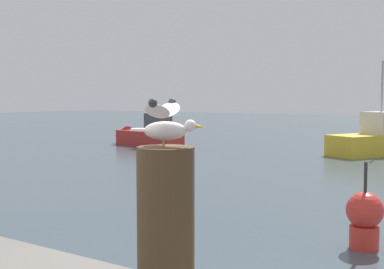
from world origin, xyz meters
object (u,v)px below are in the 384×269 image
channel_buoy (365,218)px  mooring_post (166,235)px  seagull (166,123)px  boat_red (144,135)px

channel_buoy → mooring_post: bearing=-84.9°
mooring_post → seagull: 0.60m
boat_red → channel_buoy: (13.11, -10.76, -0.01)m
mooring_post → boat_red: 21.36m
seagull → channel_buoy: seagull is taller
seagull → channel_buoy: size_ratio=0.42×
mooring_post → boat_red: mooring_post is taller
mooring_post → seagull: seagull is taller
seagull → boat_red: 21.40m
mooring_post → boat_red: bearing=129.7°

